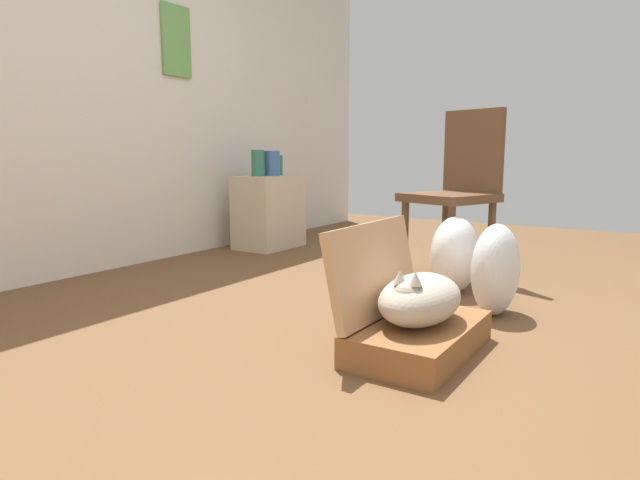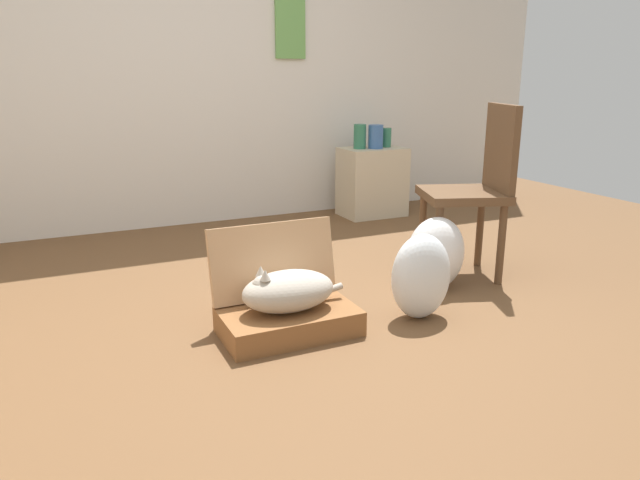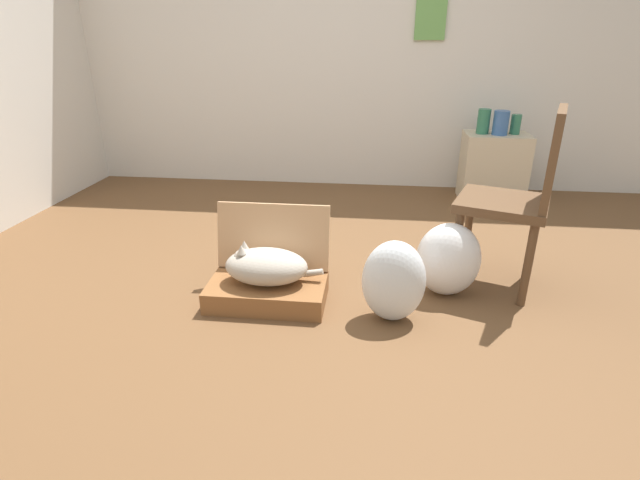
% 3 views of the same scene
% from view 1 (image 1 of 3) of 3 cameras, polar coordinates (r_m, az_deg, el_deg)
% --- Properties ---
extents(ground_plane, '(7.68, 7.68, 0.00)m').
position_cam_1_polar(ground_plane, '(2.39, 10.34, -9.44)').
color(ground_plane, brown).
rests_on(ground_plane, ground).
extents(wall_back, '(6.40, 0.15, 2.60)m').
position_cam_1_polar(wall_back, '(3.80, -23.86, 16.60)').
color(wall_back, silver).
rests_on(wall_back, ground).
extents(suitcase_base, '(0.63, 0.37, 0.12)m').
position_cam_1_polar(suitcase_base, '(2.13, 10.32, -10.06)').
color(suitcase_base, brown).
rests_on(suitcase_base, ground).
extents(suitcase_lid, '(0.63, 0.11, 0.37)m').
position_cam_1_polar(suitcase_lid, '(2.14, 5.68, -3.08)').
color(suitcase_lid, tan).
rests_on(suitcase_lid, suitcase_base).
extents(cat, '(0.52, 0.28, 0.22)m').
position_cam_1_polar(cat, '(2.08, 10.37, -6.06)').
color(cat, '#B2A899').
rests_on(cat, suitcase_base).
extents(plastic_bag_white, '(0.32, 0.21, 0.43)m').
position_cam_1_polar(plastic_bag_white, '(2.67, 17.88, -2.98)').
color(plastic_bag_white, silver).
rests_on(plastic_bag_white, ground).
extents(plastic_bag_clear, '(0.35, 0.25, 0.42)m').
position_cam_1_polar(plastic_bag_clear, '(3.04, 13.92, -1.50)').
color(plastic_bag_clear, white).
rests_on(plastic_bag_clear, ground).
extents(side_table, '(0.52, 0.36, 0.58)m').
position_cam_1_polar(side_table, '(4.39, -5.37, 2.95)').
color(side_table, beige).
rests_on(side_table, ground).
extents(vase_tall, '(0.10, 0.10, 0.20)m').
position_cam_1_polar(vase_tall, '(4.26, -6.51, 8.00)').
color(vase_tall, '#2D7051').
rests_on(vase_tall, side_table).
extents(vase_short, '(0.08, 0.08, 0.16)m').
position_cam_1_polar(vase_short, '(4.47, -4.45, 7.82)').
color(vase_short, '#2D7051').
rests_on(vase_short, side_table).
extents(vase_round, '(0.12, 0.12, 0.19)m').
position_cam_1_polar(vase_round, '(4.34, -5.04, 8.00)').
color(vase_round, '#38609E').
rests_on(vase_round, side_table).
extents(chair, '(0.58, 0.56, 1.01)m').
position_cam_1_polar(chair, '(3.37, 14.22, 5.38)').
color(chair, brown).
rests_on(chair, ground).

